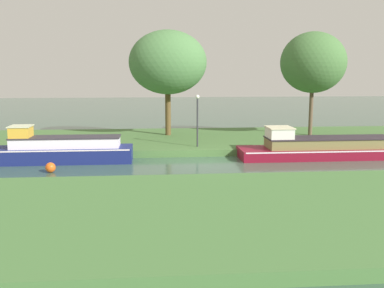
{
  "coord_description": "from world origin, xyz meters",
  "views": [
    {
      "loc": [
        -2.62,
        -23.52,
        5.0
      ],
      "look_at": [
        -0.45,
        1.2,
        0.9
      ],
      "focal_mm": 42.09,
      "sensor_mm": 36.0,
      "label": 1
    }
  ],
  "objects_px": {
    "maroon_barge": "(324,148)",
    "mooring_post_near": "(297,141)",
    "willow_tree_left": "(168,63)",
    "channel_buoy": "(50,167)",
    "willow_tree_centre": "(313,63)",
    "navy_narrowboat": "(55,150)",
    "lamp_post": "(197,115)"
  },
  "relations": [
    {
      "from": "willow_tree_left",
      "to": "mooring_post_near",
      "type": "bearing_deg",
      "value": -34.58
    },
    {
      "from": "willow_tree_left",
      "to": "channel_buoy",
      "type": "height_order",
      "value": "willow_tree_left"
    },
    {
      "from": "willow_tree_left",
      "to": "lamp_post",
      "type": "distance_m",
      "value": 5.75
    },
    {
      "from": "maroon_barge",
      "to": "lamp_post",
      "type": "distance_m",
      "value": 7.61
    },
    {
      "from": "maroon_barge",
      "to": "mooring_post_near",
      "type": "height_order",
      "value": "maroon_barge"
    },
    {
      "from": "maroon_barge",
      "to": "lamp_post",
      "type": "xyz_separation_m",
      "value": [
        -7.12,
        2.02,
        1.79
      ]
    },
    {
      "from": "maroon_barge",
      "to": "willow_tree_centre",
      "type": "bearing_deg",
      "value": 77.37
    },
    {
      "from": "navy_narrowboat",
      "to": "willow_tree_left",
      "type": "xyz_separation_m",
      "value": [
        6.43,
        6.57,
        4.83
      ]
    },
    {
      "from": "willow_tree_left",
      "to": "willow_tree_centre",
      "type": "relative_size",
      "value": 1.01
    },
    {
      "from": "willow_tree_left",
      "to": "mooring_post_near",
      "type": "relative_size",
      "value": 10.47
    },
    {
      "from": "channel_buoy",
      "to": "mooring_post_near",
      "type": "bearing_deg",
      "value": 15.94
    },
    {
      "from": "maroon_barge",
      "to": "willow_tree_centre",
      "type": "relative_size",
      "value": 1.36
    },
    {
      "from": "navy_narrowboat",
      "to": "mooring_post_near",
      "type": "bearing_deg",
      "value": 5.6
    },
    {
      "from": "lamp_post",
      "to": "channel_buoy",
      "type": "relative_size",
      "value": 6.3
    },
    {
      "from": "maroon_barge",
      "to": "willow_tree_centre",
      "type": "height_order",
      "value": "willow_tree_centre"
    },
    {
      "from": "navy_narrowboat",
      "to": "lamp_post",
      "type": "bearing_deg",
      "value": 14.11
    },
    {
      "from": "maroon_barge",
      "to": "mooring_post_near",
      "type": "relative_size",
      "value": 14.05
    },
    {
      "from": "willow_tree_centre",
      "to": "willow_tree_left",
      "type": "bearing_deg",
      "value": 177.42
    },
    {
      "from": "lamp_post",
      "to": "maroon_barge",
      "type": "bearing_deg",
      "value": -15.82
    },
    {
      "from": "willow_tree_centre",
      "to": "lamp_post",
      "type": "distance_m",
      "value": 9.94
    },
    {
      "from": "maroon_barge",
      "to": "channel_buoy",
      "type": "distance_m",
      "value": 15.07
    },
    {
      "from": "navy_narrowboat",
      "to": "channel_buoy",
      "type": "distance_m",
      "value": 2.59
    },
    {
      "from": "willow_tree_centre",
      "to": "mooring_post_near",
      "type": "relative_size",
      "value": 10.35
    },
    {
      "from": "maroon_barge",
      "to": "channel_buoy",
      "type": "bearing_deg",
      "value": -170.3
    },
    {
      "from": "mooring_post_near",
      "to": "channel_buoy",
      "type": "bearing_deg",
      "value": -164.06
    },
    {
      "from": "willow_tree_left",
      "to": "channel_buoy",
      "type": "bearing_deg",
      "value": -124.02
    },
    {
      "from": "mooring_post_near",
      "to": "channel_buoy",
      "type": "distance_m",
      "value": 14.24
    },
    {
      "from": "willow_tree_centre",
      "to": "mooring_post_near",
      "type": "xyz_separation_m",
      "value": [
        -2.54,
        -4.74,
        -4.75
      ]
    },
    {
      "from": "willow_tree_centre",
      "to": "maroon_barge",
      "type": "bearing_deg",
      "value": -102.63
    },
    {
      "from": "mooring_post_near",
      "to": "channel_buoy",
      "type": "xyz_separation_m",
      "value": [
        -13.68,
        -3.91,
        -0.5
      ]
    },
    {
      "from": "navy_narrowboat",
      "to": "willow_tree_centre",
      "type": "distance_m",
      "value": 18.26
    },
    {
      "from": "willow_tree_centre",
      "to": "lamp_post",
      "type": "height_order",
      "value": "willow_tree_centre"
    }
  ]
}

